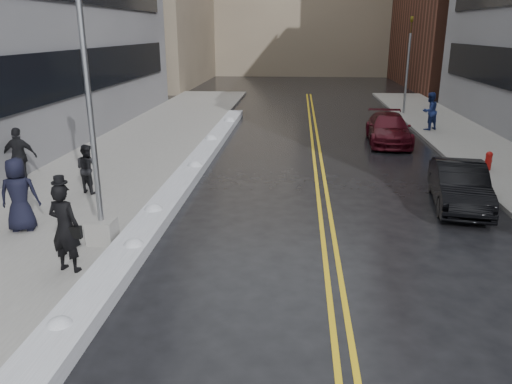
% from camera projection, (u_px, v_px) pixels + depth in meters
% --- Properties ---
extents(ground, '(160.00, 160.00, 0.00)m').
position_uv_depth(ground, '(219.00, 291.00, 10.68)').
color(ground, black).
rests_on(ground, ground).
extents(sidewalk_west, '(5.50, 50.00, 0.15)m').
position_uv_depth(sidewalk_west, '(118.00, 164.00, 20.59)').
color(sidewalk_west, gray).
rests_on(sidewalk_west, ground).
extents(lane_line_left, '(0.12, 50.00, 0.01)m').
position_uv_depth(lane_line_left, '(315.00, 170.00, 19.97)').
color(lane_line_left, gold).
rests_on(lane_line_left, ground).
extents(lane_line_right, '(0.12, 50.00, 0.01)m').
position_uv_depth(lane_line_right, '(323.00, 170.00, 19.94)').
color(lane_line_right, gold).
rests_on(lane_line_right, ground).
extents(snow_ridge, '(0.90, 30.00, 0.34)m').
position_uv_depth(snow_ridge, '(186.00, 177.00, 18.40)').
color(snow_ridge, silver).
rests_on(snow_ridge, ground).
extents(lamppost, '(0.65, 0.65, 7.62)m').
position_uv_depth(lamppost, '(94.00, 151.00, 12.05)').
color(lamppost, gray).
rests_on(lamppost, sidewalk_west).
extents(fire_hydrant, '(0.26, 0.26, 0.73)m').
position_uv_depth(fire_hydrant, '(489.00, 160.00, 19.27)').
color(fire_hydrant, maroon).
rests_on(fire_hydrant, sidewalk_east).
extents(traffic_signal, '(0.16, 0.20, 6.00)m').
position_uv_depth(traffic_signal, '(408.00, 62.00, 31.70)').
color(traffic_signal, gray).
rests_on(traffic_signal, sidewalk_east).
extents(pedestrian_fedora, '(0.84, 0.65, 2.05)m').
position_uv_depth(pedestrian_fedora, '(65.00, 228.00, 10.98)').
color(pedestrian_fedora, black).
rests_on(pedestrian_fedora, sidewalk_west).
extents(pedestrian_b, '(0.98, 0.90, 1.63)m').
position_uv_depth(pedestrian_b, '(88.00, 169.00, 16.46)').
color(pedestrian_b, black).
rests_on(pedestrian_b, sidewalk_west).
extents(pedestrian_c, '(1.11, 0.85, 2.02)m').
position_uv_depth(pedestrian_c, '(19.00, 195.00, 13.24)').
color(pedestrian_c, black).
rests_on(pedestrian_c, sidewalk_west).
extents(pedestrian_d, '(1.22, 0.61, 2.01)m').
position_uv_depth(pedestrian_d, '(20.00, 156.00, 17.31)').
color(pedestrian_d, black).
rests_on(pedestrian_d, sidewalk_west).
extents(pedestrian_east, '(1.24, 1.19, 2.02)m').
position_uv_depth(pedestrian_east, '(430.00, 111.00, 26.93)').
color(pedestrian_east, navy).
rests_on(pedestrian_east, sidewalk_east).
extents(car_black, '(2.04, 4.39, 1.39)m').
position_uv_depth(car_black, '(459.00, 185.00, 15.60)').
color(car_black, black).
rests_on(car_black, ground).
extents(car_maroon, '(2.22, 4.95, 1.41)m').
position_uv_depth(car_maroon, '(389.00, 129.00, 24.49)').
color(car_maroon, '#440A14').
rests_on(car_maroon, ground).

